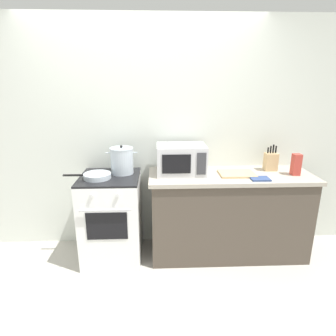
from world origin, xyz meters
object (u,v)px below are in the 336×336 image
object	(u,v)px
frying_pan	(97,176)
knife_block	(271,161)
stock_pot	(122,161)
stove	(112,217)
cutting_board	(237,174)
oven_mitt	(260,179)
pasta_box	(296,165)
microwave	(181,159)

from	to	relation	value
frying_pan	knife_block	xyz separation A→B (m)	(1.82, 0.20, 0.07)
knife_block	stock_pot	bearing A→B (deg)	-178.55
stove	cutting_board	world-z (taller)	cutting_board
stove	oven_mitt	xyz separation A→B (m)	(1.49, -0.16, 0.47)
oven_mitt	stock_pot	bearing A→B (deg)	169.26
cutting_board	pasta_box	bearing A→B (deg)	-2.88
frying_pan	stove	bearing A→B (deg)	27.06
frying_pan	pasta_box	size ratio (longest dim) A/B	2.13
cutting_board	oven_mitt	bearing A→B (deg)	-40.86
cutting_board	pasta_box	world-z (taller)	pasta_box
frying_pan	microwave	world-z (taller)	microwave
pasta_box	cutting_board	bearing A→B (deg)	177.12
stove	pasta_box	bearing A→B (deg)	-0.87
knife_block	frying_pan	bearing A→B (deg)	-173.76
stock_pot	pasta_box	bearing A→B (deg)	-4.17
pasta_box	oven_mitt	distance (m)	0.44
stock_pot	microwave	xyz separation A→B (m)	(0.61, -0.02, 0.01)
stock_pot	oven_mitt	distance (m)	1.40
stove	pasta_box	world-z (taller)	pasta_box
frying_pan	microwave	distance (m)	0.87
frying_pan	oven_mitt	size ratio (longest dim) A/B	2.61
knife_block	cutting_board	bearing A→B (deg)	-160.77
stock_pot	microwave	world-z (taller)	same
knife_block	oven_mitt	world-z (taller)	knife_block
microwave	cutting_board	world-z (taller)	microwave
cutting_board	oven_mitt	size ratio (longest dim) A/B	2.00
stove	knife_block	size ratio (longest dim) A/B	3.25
microwave	stove	bearing A→B (deg)	-173.84
pasta_box	frying_pan	bearing A→B (deg)	-179.17
microwave	knife_block	xyz separation A→B (m)	(0.97, 0.06, -0.05)
knife_block	oven_mitt	bearing A→B (deg)	-125.80
microwave	cutting_board	bearing A→B (deg)	-7.77
microwave	stock_pot	bearing A→B (deg)	177.96
knife_block	oven_mitt	distance (m)	0.38
microwave	oven_mitt	bearing A→B (deg)	-17.45
stove	stock_pot	xyz separation A→B (m)	(0.12, 0.10, 0.60)
microwave	knife_block	world-z (taller)	microwave
stove	oven_mitt	bearing A→B (deg)	-6.08
knife_block	pasta_box	world-z (taller)	knife_block
cutting_board	pasta_box	distance (m)	0.60
stove	stock_pot	size ratio (longest dim) A/B	2.85
frying_pan	oven_mitt	bearing A→B (deg)	-3.60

